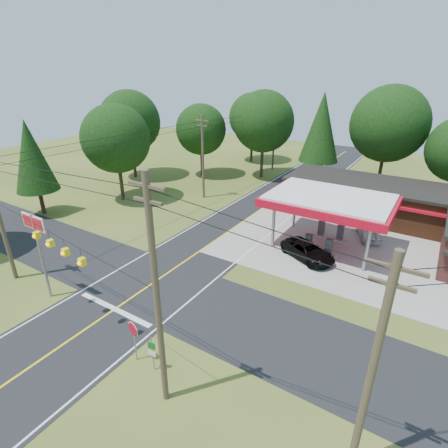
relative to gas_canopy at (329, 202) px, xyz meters
The scene contains 17 objects.
ground 16.38m from the gas_canopy, 124.70° to the right, with size 120.00×120.00×0.00m, color #42551E.
main_highway 16.37m from the gas_canopy, 124.70° to the right, with size 8.00×120.00×0.02m, color black.
cross_road 16.37m from the gas_canopy, 124.70° to the right, with size 70.00×7.00×0.02m, color black.
lane_center_yellow 16.37m from the gas_canopy, 124.70° to the right, with size 0.15×110.00×0.00m, color yellow.
gas_canopy is the anchor object (origin of this frame).
convenience_store 10.31m from the gas_canopy, 84.28° to the left, with size 16.40×7.55×3.80m.
utility_pole_near_right 20.13m from the gas_canopy, 94.29° to the right, with size 1.80×0.30×11.50m.
utility_pole_far_left 17.74m from the gas_canopy, 163.61° to the left, with size 1.80×0.30×10.00m.
utility_pole_right_b 19.80m from the gas_canopy, 69.27° to the right, with size 1.80×0.30×10.00m.
utility_pole_north 26.92m from the gas_canopy, 125.17° to the left, with size 0.30×0.30×9.50m.
overhead_beacons 21.56m from the gas_canopy, 117.76° to the right, with size 17.04×2.04×1.03m.
treeline_backdrop 14.09m from the gas_canopy, 126.61° to the left, with size 70.27×51.59×13.30m.
suv_car 4.69m from the gas_canopy, 99.47° to the right, with size 4.96×4.96×1.38m, color black.
sedan_car 6.14m from the gas_canopy, 53.13° to the left, with size 4.16×4.16×1.42m, color silver.
big_stop_sign 22.81m from the gas_canopy, 127.86° to the right, with size 2.36×0.18×6.36m.
octagonal_stop_sign 19.68m from the gas_canopy, 103.31° to the right, with size 0.88×0.24×2.61m.
route_sign_post 19.52m from the gas_canopy, 99.55° to the right, with size 0.44×0.12×2.18m.
Camera 1 is at (16.48, -15.82, 14.81)m, focal length 28.00 mm.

